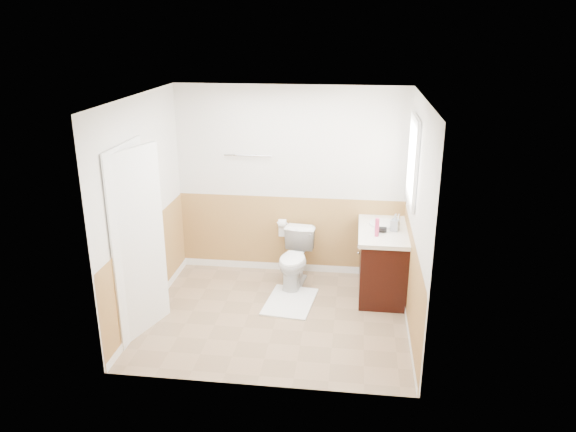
# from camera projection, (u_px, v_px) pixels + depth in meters

# --- Properties ---
(floor) EXTENTS (3.00, 3.00, 0.00)m
(floor) POSITION_uv_depth(u_px,v_px,m) (277.00, 316.00, 6.40)
(floor) COLOR #8C7051
(floor) RESTS_ON ground
(ceiling) EXTENTS (3.00, 3.00, 0.00)m
(ceiling) POSITION_uv_depth(u_px,v_px,m) (275.00, 98.00, 5.57)
(ceiling) COLOR white
(ceiling) RESTS_ON floor
(wall_back) EXTENTS (3.00, 0.00, 3.00)m
(wall_back) POSITION_uv_depth(u_px,v_px,m) (291.00, 182.00, 7.20)
(wall_back) COLOR silver
(wall_back) RESTS_ON floor
(wall_front) EXTENTS (3.00, 0.00, 3.00)m
(wall_front) POSITION_uv_depth(u_px,v_px,m) (254.00, 263.00, 4.77)
(wall_front) COLOR silver
(wall_front) RESTS_ON floor
(wall_left) EXTENTS (0.00, 3.00, 3.00)m
(wall_left) POSITION_uv_depth(u_px,v_px,m) (143.00, 209.00, 6.16)
(wall_left) COLOR silver
(wall_left) RESTS_ON floor
(wall_right) EXTENTS (0.00, 3.00, 3.00)m
(wall_right) POSITION_uv_depth(u_px,v_px,m) (417.00, 220.00, 5.81)
(wall_right) COLOR silver
(wall_right) RESTS_ON floor
(wainscot_back) EXTENTS (3.00, 0.00, 3.00)m
(wainscot_back) POSITION_uv_depth(u_px,v_px,m) (290.00, 236.00, 7.44)
(wainscot_back) COLOR #AC7F45
(wainscot_back) RESTS_ON floor
(wainscot_front) EXTENTS (3.00, 0.00, 3.00)m
(wainscot_front) POSITION_uv_depth(u_px,v_px,m) (256.00, 338.00, 5.03)
(wainscot_front) COLOR #AC7F45
(wainscot_front) RESTS_ON floor
(wainscot_left) EXTENTS (0.00, 2.60, 2.60)m
(wainscot_left) POSITION_uv_depth(u_px,v_px,m) (150.00, 270.00, 6.41)
(wainscot_left) COLOR #AC7F45
(wainscot_left) RESTS_ON floor
(wainscot_right) EXTENTS (0.00, 2.60, 2.60)m
(wainscot_right) POSITION_uv_depth(u_px,v_px,m) (411.00, 285.00, 6.06)
(wainscot_right) COLOR #AC7F45
(wainscot_right) RESTS_ON floor
(toilet) EXTENTS (0.48, 0.74, 0.71)m
(toilet) POSITION_uv_depth(u_px,v_px,m) (295.00, 259.00, 7.07)
(toilet) COLOR white
(toilet) RESTS_ON floor
(bath_mat) EXTENTS (0.64, 0.86, 0.02)m
(bath_mat) POSITION_uv_depth(u_px,v_px,m) (290.00, 302.00, 6.72)
(bath_mat) COLOR white
(bath_mat) RESTS_ON floor
(vanity_cabinet) EXTENTS (0.55, 1.10, 0.80)m
(vanity_cabinet) POSITION_uv_depth(u_px,v_px,m) (382.00, 262.00, 6.87)
(vanity_cabinet) COLOR black
(vanity_cabinet) RESTS_ON floor
(vanity_knob_left) EXTENTS (0.03, 0.03, 0.03)m
(vanity_knob_left) POSITION_uv_depth(u_px,v_px,m) (358.00, 253.00, 6.76)
(vanity_knob_left) COLOR #B4B5BB
(vanity_knob_left) RESTS_ON vanity_cabinet
(vanity_knob_right) EXTENTS (0.03, 0.03, 0.03)m
(vanity_knob_right) POSITION_uv_depth(u_px,v_px,m) (358.00, 247.00, 6.95)
(vanity_knob_right) COLOR silver
(vanity_knob_right) RESTS_ON vanity_cabinet
(countertop) EXTENTS (0.60, 1.15, 0.05)m
(countertop) POSITION_uv_depth(u_px,v_px,m) (383.00, 230.00, 6.73)
(countertop) COLOR silver
(countertop) RESTS_ON vanity_cabinet
(sink_basin) EXTENTS (0.36, 0.36, 0.02)m
(sink_basin) POSITION_uv_depth(u_px,v_px,m) (384.00, 223.00, 6.86)
(sink_basin) COLOR white
(sink_basin) RESTS_ON countertop
(faucet) EXTENTS (0.02, 0.02, 0.14)m
(faucet) POSITION_uv_depth(u_px,v_px,m) (399.00, 219.00, 6.82)
(faucet) COLOR silver
(faucet) RESTS_ON countertop
(lotion_bottle) EXTENTS (0.05, 0.05, 0.22)m
(lotion_bottle) POSITION_uv_depth(u_px,v_px,m) (377.00, 227.00, 6.44)
(lotion_bottle) COLOR #CB3464
(lotion_bottle) RESTS_ON countertop
(soap_dispenser) EXTENTS (0.12, 0.12, 0.21)m
(soap_dispenser) POSITION_uv_depth(u_px,v_px,m) (395.00, 223.00, 6.61)
(soap_dispenser) COLOR #96A0A9
(soap_dispenser) RESTS_ON countertop
(hair_dryer_body) EXTENTS (0.14, 0.07, 0.07)m
(hair_dryer_body) POSITION_uv_depth(u_px,v_px,m) (381.00, 229.00, 6.59)
(hair_dryer_body) COLOR black
(hair_dryer_body) RESTS_ON countertop
(hair_dryer_handle) EXTENTS (0.03, 0.03, 0.07)m
(hair_dryer_handle) POSITION_uv_depth(u_px,v_px,m) (378.00, 231.00, 6.62)
(hair_dryer_handle) COLOR black
(hair_dryer_handle) RESTS_ON countertop
(mirror_panel) EXTENTS (0.02, 0.35, 0.90)m
(mirror_panel) POSITION_uv_depth(u_px,v_px,m) (408.00, 167.00, 6.74)
(mirror_panel) COLOR silver
(mirror_panel) RESTS_ON wall_right
(window_frame) EXTENTS (0.04, 0.80, 1.00)m
(window_frame) POSITION_uv_depth(u_px,v_px,m) (413.00, 161.00, 6.20)
(window_frame) COLOR white
(window_frame) RESTS_ON wall_right
(window_glass) EXTENTS (0.01, 0.70, 0.90)m
(window_glass) POSITION_uv_depth(u_px,v_px,m) (414.00, 161.00, 6.19)
(window_glass) COLOR white
(window_glass) RESTS_ON wall_right
(door) EXTENTS (0.29, 0.78, 2.04)m
(door) POSITION_uv_depth(u_px,v_px,m) (138.00, 244.00, 5.81)
(door) COLOR white
(door) RESTS_ON wall_left
(door_frame) EXTENTS (0.02, 0.92, 2.10)m
(door_frame) POSITION_uv_depth(u_px,v_px,m) (131.00, 242.00, 5.81)
(door_frame) COLOR white
(door_frame) RESTS_ON wall_left
(door_knob) EXTENTS (0.06, 0.06, 0.06)m
(door_knob) POSITION_uv_depth(u_px,v_px,m) (155.00, 239.00, 6.13)
(door_knob) COLOR silver
(door_knob) RESTS_ON door
(towel_bar) EXTENTS (0.62, 0.02, 0.02)m
(towel_bar) POSITION_uv_depth(u_px,v_px,m) (248.00, 156.00, 7.10)
(towel_bar) COLOR silver
(towel_bar) RESTS_ON wall_back
(tp_holder_bar) EXTENTS (0.14, 0.02, 0.02)m
(tp_holder_bar) POSITION_uv_depth(u_px,v_px,m) (282.00, 223.00, 7.33)
(tp_holder_bar) COLOR silver
(tp_holder_bar) RESTS_ON wall_back
(tp_roll) EXTENTS (0.10, 0.11, 0.11)m
(tp_roll) POSITION_uv_depth(u_px,v_px,m) (282.00, 223.00, 7.33)
(tp_roll) COLOR white
(tp_roll) RESTS_ON tp_holder_bar
(tp_sheet) EXTENTS (0.10, 0.01, 0.16)m
(tp_sheet) POSITION_uv_depth(u_px,v_px,m) (282.00, 231.00, 7.37)
(tp_sheet) COLOR white
(tp_sheet) RESTS_ON tp_roll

